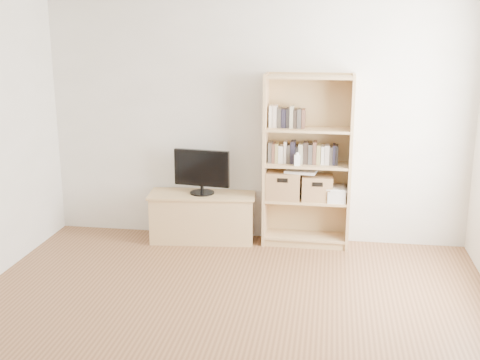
% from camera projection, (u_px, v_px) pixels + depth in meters
% --- Properties ---
extents(floor, '(4.50, 5.00, 0.01)m').
position_uv_depth(floor, '(211.00, 354.00, 4.34)').
color(floor, brown).
rests_on(floor, ground).
extents(back_wall, '(4.50, 0.02, 2.60)m').
position_uv_depth(back_wall, '(256.00, 121.00, 6.39)').
color(back_wall, silver).
rests_on(back_wall, floor).
extents(tv_stand, '(1.14, 0.52, 0.50)m').
position_uv_depth(tv_stand, '(203.00, 218.00, 6.54)').
color(tv_stand, tan).
rests_on(tv_stand, floor).
extents(bookshelf, '(0.91, 0.33, 1.82)m').
position_uv_depth(bookshelf, '(307.00, 162.00, 6.26)').
color(bookshelf, tan).
rests_on(bookshelf, floor).
extents(television, '(0.61, 0.12, 0.48)m').
position_uv_depth(television, '(202.00, 172.00, 6.41)').
color(television, black).
rests_on(television, tv_stand).
extents(books_row_mid, '(0.76, 0.17, 0.20)m').
position_uv_depth(books_row_mid, '(308.00, 154.00, 6.25)').
color(books_row_mid, '#443F3B').
rests_on(books_row_mid, bookshelf).
extents(books_row_upper, '(0.40, 0.16, 0.21)m').
position_uv_depth(books_row_upper, '(289.00, 117.00, 6.19)').
color(books_row_upper, '#443F3B').
rests_on(books_row_upper, bookshelf).
extents(baby_monitor, '(0.07, 0.05, 0.11)m').
position_uv_depth(baby_monitor, '(297.00, 160.00, 6.17)').
color(baby_monitor, white).
rests_on(baby_monitor, bookshelf).
extents(basket_left, '(0.36, 0.29, 0.29)m').
position_uv_depth(basket_left, '(284.00, 185.00, 6.35)').
color(basket_left, olive).
rests_on(basket_left, bookshelf).
extents(basket_right, '(0.32, 0.27, 0.26)m').
position_uv_depth(basket_right, '(317.00, 188.00, 6.30)').
color(basket_right, olive).
rests_on(basket_right, bookshelf).
extents(laptop, '(0.35, 0.27, 0.03)m').
position_uv_depth(laptop, '(301.00, 171.00, 6.28)').
color(laptop, white).
rests_on(laptop, basket_left).
extents(magazine_stack, '(0.19, 0.28, 0.13)m').
position_uv_depth(magazine_stack, '(336.00, 195.00, 6.29)').
color(magazine_stack, beige).
rests_on(magazine_stack, bookshelf).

